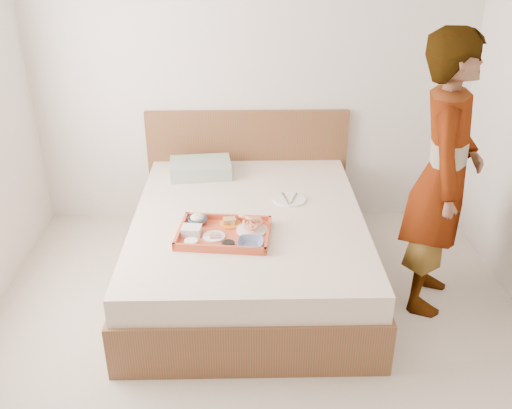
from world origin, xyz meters
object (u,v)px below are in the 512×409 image
object	(u,v)px
bed	(249,247)
dinner_plate	(290,199)
tray	(224,233)
person	(443,177)

from	to	relation	value
bed	dinner_plate	size ratio (longest dim) A/B	8.52
tray	person	world-z (taller)	person
bed	person	world-z (taller)	person
bed	person	bearing A→B (deg)	-11.55
tray	dinner_plate	xyz separation A→B (m)	(0.45, 0.51, -0.02)
bed	dinner_plate	bearing A→B (deg)	33.94
bed	tray	distance (m)	0.45
bed	dinner_plate	world-z (taller)	dinner_plate
tray	dinner_plate	size ratio (longest dim) A/B	2.44
dinner_plate	bed	bearing A→B (deg)	-146.06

